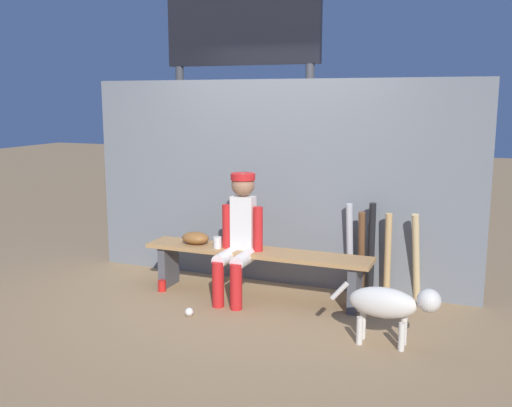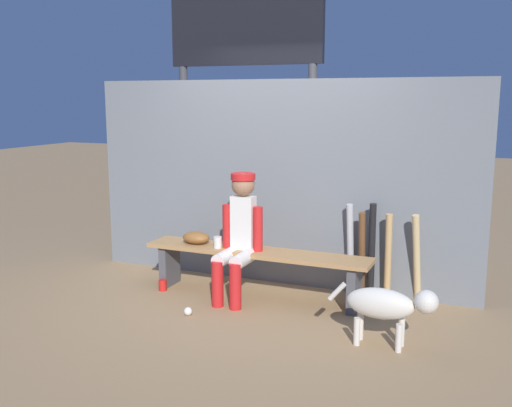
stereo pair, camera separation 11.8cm
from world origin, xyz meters
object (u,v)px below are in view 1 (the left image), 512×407
Objects in this scene: player_seated at (239,232)px; scoreboard at (247,62)px; cup_on_bench at (217,242)px; baseball at (189,312)px; dugout_bench at (256,261)px; baseball_glove at (195,238)px; bat_aluminum_silver at (350,249)px; bat_aluminum_black at (371,251)px; bat_wood_natural at (416,258)px; bat_wood_dark at (361,254)px; cup_on_ground at (162,286)px; bat_wood_tan at (388,257)px; dog at (390,304)px.

scoreboard is at bearing 109.80° from player_seated.
baseball is at bearing -88.56° from cup_on_bench.
cup_on_bench is (-0.24, 0.05, -0.13)m from player_seated.
dugout_bench is 0.67m from baseball_glove.
bat_aluminum_black is at bearing -11.39° from bat_aluminum_silver.
bat_aluminum_silver is 0.62m from bat_wood_natural.
bat_wood_dark is (0.93, 0.36, 0.07)m from dugout_bench.
scoreboard is (0.23, 1.65, 2.24)m from cup_on_ground.
bat_aluminum_black reaches higher than baseball.
bat_wood_tan reaches higher than baseball.
baseball_glove reaches higher than cup_on_ground.
bat_wood_natural is 1.87m from cup_on_bench.
baseball_glove is at bearing 161.73° from dog.
bat_wood_dark is 0.24m from bat_wood_tan.
bat_aluminum_silver is 0.27× the size of scoreboard.
bat_aluminum_silver reaches higher than bat_wood_dark.
baseball is 0.09× the size of dog.
bat_aluminum_silver is 8.18× the size of cup_on_bench.
bat_wood_tan is at bearing 1.76° from bat_aluminum_black.
scoreboard reaches higher than baseball_glove.
bat_wood_dark is 1.01× the size of bat_wood_tan.
baseball_glove is 0.33× the size of bat_wood_tan.
baseball_glove is at bearing -168.12° from bat_wood_tan.
dugout_bench is 20.13× the size of cup_on_bench.
baseball_glove is 2.13m from dog.
bat_aluminum_black is at bearing 12.79° from baseball_glove.
bat_aluminum_silver is 8.18× the size of cup_on_ground.
dog is at bearing -67.01° from bat_wood_dark.
player_seated is 1.42× the size of bat_wood_tan.
dugout_bench is 2.52m from scoreboard.
dog is (1.74, -0.60, -0.18)m from cup_on_bench.
bat_wood_natural is at bearing 11.32° from baseball_glove.
dog is at bearing -45.72° from scoreboard.
bat_wood_natural is 3.02m from scoreboard.
scoreboard is at bearing 91.94° from baseball_glove.
bat_wood_tan is 0.97× the size of bat_wood_natural.
cup_on_ground is at bearing -166.80° from cup_on_bench.
bat_wood_natural reaches higher than dog.
cup_on_bench is at bearing 169.19° from player_seated.
cup_on_bench is at bearing -165.12° from bat_wood_natural.
dugout_bench is 1.86× the size of player_seated.
cup_on_ground is (-0.93, -0.19, -0.30)m from dugout_bench.
baseball_glove reaches higher than dugout_bench.
scoreboard is (-2.13, 1.04, 1.87)m from bat_wood_natural.
baseball is (-1.53, -1.07, -0.38)m from bat_wood_tan.
dog reaches higher than baseball.
bat_aluminum_silver is 0.22m from bat_aluminum_black.
bat_wood_natural is 0.26× the size of scoreboard.
baseball_glove is 0.32× the size of bat_wood_natural.
scoreboard is at bearing 101.92° from cup_on_bench.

